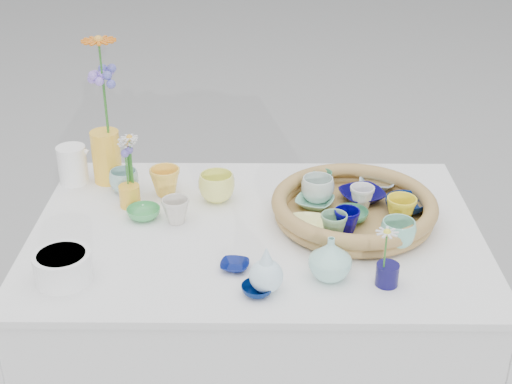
{
  "coord_description": "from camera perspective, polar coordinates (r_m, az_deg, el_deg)",
  "views": [
    {
      "loc": [
        0.01,
        -1.74,
        1.79
      ],
      "look_at": [
        0.0,
        0.02,
        0.87
      ],
      "focal_mm": 50.0,
      "sensor_mm": 36.0,
      "label": 1
    }
  ],
  "objects": [
    {
      "name": "loose_ceramic_6",
      "position": [
        1.74,
        0.1,
        -7.82
      ],
      "size": [
        0.09,
        0.09,
        0.02
      ],
      "primitive_type": "imported",
      "rotation": [
        0.0,
        0.0,
        -0.15
      ],
      "color": "#02174D",
      "rests_on": "display_table"
    },
    {
      "name": "tray_ceramic_3",
      "position": [
        2.03,
        7.62,
        -1.87
      ],
      "size": [
        0.1,
        0.1,
        0.03
      ],
      "primitive_type": "imported",
      "rotation": [
        0.0,
        0.0,
        0.01
      ],
      "color": "#397F55",
      "rests_on": "wicker_tray"
    },
    {
      "name": "bud_vase_seafoam",
      "position": [
        1.79,
        5.96,
        -5.27
      ],
      "size": [
        0.13,
        0.13,
        0.11
      ],
      "primitive_type": "imported",
      "rotation": [
        0.0,
        0.0,
        0.18
      ],
      "color": "#9CD9CD",
      "rests_on": "display_table"
    },
    {
      "name": "fluted_bowl",
      "position": [
        1.84,
        -15.2,
        -5.81
      ],
      "size": [
        0.18,
        0.18,
        0.08
      ],
      "primitive_type": null,
      "rotation": [
        0.0,
        0.0,
        -0.25
      ],
      "color": "white",
      "rests_on": "display_table"
    },
    {
      "name": "single_daisy",
      "position": [
        1.75,
        10.31,
        -4.58
      ],
      "size": [
        0.08,
        0.08,
        0.12
      ],
      "primitive_type": null,
      "rotation": [
        0.0,
        0.0,
        0.22
      ],
      "color": "silver",
      "rests_on": "bud_vase_cobalt"
    },
    {
      "name": "hydrangea",
      "position": [
        2.23,
        -11.92,
        6.89
      ],
      "size": [
        0.09,
        0.09,
        0.24
      ],
      "primitive_type": null,
      "rotation": [
        0.0,
        0.0,
        0.28
      ],
      "color": "#595BBA",
      "rests_on": "tall_vase_yellow"
    },
    {
      "name": "loose_ceramic_1",
      "position": [
        2.15,
        -3.16,
        0.39
      ],
      "size": [
        0.12,
        0.12,
        0.09
      ],
      "primitive_type": "imported",
      "rotation": [
        0.0,
        0.0,
        0.14
      ],
      "color": "#F0F271",
      "rests_on": "display_table"
    },
    {
      "name": "bud_vase_cobalt",
      "position": [
        1.8,
        10.45,
        -6.51
      ],
      "size": [
        0.07,
        0.07,
        0.06
      ],
      "primitive_type": "cylinder",
      "rotation": [
        0.0,
        0.0,
        -0.29
      ],
      "color": "#100C46",
      "rests_on": "display_table"
    },
    {
      "name": "tray_ceramic_1",
      "position": [
        2.1,
        11.87,
        -1.01
      ],
      "size": [
        0.15,
        0.15,
        0.04
      ],
      "primitive_type": "imported",
      "rotation": [
        0.0,
        0.0,
        0.32
      ],
      "color": "#091D56",
      "rests_on": "wicker_tray"
    },
    {
      "name": "loose_ceramic_4",
      "position": [
        1.84,
        -1.71,
        -5.91
      ],
      "size": [
        0.08,
        0.08,
        0.02
      ],
      "primitive_type": "imported",
      "rotation": [
        0.0,
        0.0,
        -0.15
      ],
      "color": "#08145C",
      "rests_on": "display_table"
    },
    {
      "name": "tray_ceramic_8",
      "position": [
        2.23,
        9.68,
        0.75
      ],
      "size": [
        0.13,
        0.13,
        0.03
      ],
      "primitive_type": "imported",
      "rotation": [
        0.0,
        0.0,
        -0.24
      ],
      "color": "#A8CEFF",
      "rests_on": "wicker_tray"
    },
    {
      "name": "bud_vase_paleblue",
      "position": [
        1.73,
        0.83,
        -6.12
      ],
      "size": [
        0.09,
        0.09,
        0.13
      ],
      "primitive_type": null,
      "rotation": [
        0.0,
        0.0,
        0.05
      ],
      "color": "#C6E9F8",
      "rests_on": "display_table"
    },
    {
      "name": "tray_ceramic_9",
      "position": [
        1.97,
        7.26,
        -2.29
      ],
      "size": [
        0.09,
        0.09,
        0.07
      ],
      "primitive_type": "imported",
      "rotation": [
        0.0,
        0.0,
        -0.39
      ],
      "color": "#040062",
      "rests_on": "wicker_tray"
    },
    {
      "name": "tall_vase_yellow",
      "position": [
        2.29,
        -11.87,
        2.78
      ],
      "size": [
        0.11,
        0.11,
        0.17
      ],
      "primitive_type": "cylinder",
      "rotation": [
        0.0,
        0.0,
        0.24
      ],
      "color": "yellow",
      "rests_on": "display_table"
    },
    {
      "name": "daisy_posy",
      "position": [
        2.11,
        -10.2,
        2.53
      ],
      "size": [
        0.1,
        0.1,
        0.16
      ],
      "primitive_type": null,
      "rotation": [
        0.0,
        0.0,
        -0.34
      ],
      "color": "silver",
      "rests_on": "daisy_cup"
    },
    {
      "name": "loose_ceramic_5",
      "position": [
        2.24,
        -10.51,
        0.87
      ],
      "size": [
        0.12,
        0.12,
        0.07
      ],
      "primitive_type": "imported",
      "rotation": [
        0.0,
        0.0,
        -0.4
      ],
      "color": "#8FBCB7",
      "rests_on": "display_table"
    },
    {
      "name": "daisy_cup",
      "position": [
        2.15,
        -10.07,
        -0.31
      ],
      "size": [
        0.07,
        0.07,
        0.07
      ],
      "primitive_type": "cylinder",
      "rotation": [
        0.0,
        0.0,
        -0.22
      ],
      "color": "yellow",
      "rests_on": "display_table"
    },
    {
      "name": "tray_ceramic_12",
      "position": [
        2.19,
        5.34,
        0.97
      ],
      "size": [
        0.08,
        0.08,
        0.06
      ],
      "primitive_type": "imported",
      "rotation": [
        0.0,
        0.0,
        0.38
      ],
      "color": "#39805A",
      "rests_on": "wicker_tray"
    },
    {
      "name": "tray_ceramic_10",
      "position": [
        1.98,
        4.18,
        -2.62
      ],
      "size": [
        0.11,
        0.11,
        0.03
      ],
      "primitive_type": "imported",
      "rotation": [
        0.0,
        0.0,
        -0.07
      ],
      "color": "#FCFF96",
      "rests_on": "wicker_tray"
    },
    {
      "name": "tray_ceramic_5",
      "position": [
        2.09,
        4.73,
        -0.81
      ],
      "size": [
        0.14,
        0.14,
        0.03
      ],
      "primitive_type": "imported",
      "rotation": [
        0.0,
        0.0,
        -0.41
      ],
      "color": "#83C7AA",
      "rests_on": "wicker_tray"
    },
    {
      "name": "tray_ceramic_2",
      "position": [
        2.03,
        11.51,
        -1.45
      ],
      "size": [
        0.09,
        0.09,
        0.08
      ],
      "primitive_type": "imported",
      "rotation": [
        0.0,
        0.0,
        0.01
      ],
      "color": "yellow",
      "rests_on": "wicker_tray"
    },
    {
      "name": "loose_ceramic_3",
      "position": [
        2.04,
        -6.43,
        -1.49
      ],
      "size": [
        0.09,
        0.09,
        0.07
      ],
      "primitive_type": "imported",
      "rotation": [
        0.0,
        0.0,
        0.14
      ],
      "color": "beige",
      "rests_on": "display_table"
    },
    {
      "name": "tray_ceramic_6",
      "position": [
        2.11,
        4.95,
        0.2
      ],
      "size": [
        0.12,
        0.12,
        0.08
      ],
      "primitive_type": "imported",
      "rotation": [
        0.0,
        0.0,
        -0.23
      ],
      "color": "silver",
      "rests_on": "wicker_tray"
    },
    {
      "name": "tray_ceramic_11",
      "position": [
        1.92,
        11.29,
        -3.26
      ],
      "size": [
        0.12,
        0.12,
        0.07
      ],
      "primitive_type": "imported",
      "rotation": [
        0.0,
        0.0,
        -0.35
      ],
      "color": "#7ECEB5",
      "rests_on": "wicker_tray"
    },
    {
      "name": "tray_ceramic_4",
      "position": [
        1.94,
        6.24,
        -2.69
      ],
      "size": [
        0.09,
        0.09,
        0.07
      ],
      "primitive_type": "imported",
      "rotation": [
        0.0,
        0.0,
        0.34
      ],
      "color": "#70A57B",
      "rests_on": "wicker_tray"
    },
    {
      "name": "white_pitcher",
      "position": [
        2.32,
        -14.47,
        2.12
      ],
      "size": [
        0.15,
        0.14,
        0.12
      ],
      "primitive_type": null,
      "rotation": [
        0.0,
        0.0,
        -0.43
      ],
      "color": "white",
      "rests_on": "display_table"
    },
    {
      "name": "gerbera",
      "position": [
        2.2,
        -12.11,
        8.14
      ],
      "size": [
        0.14,
        0.14,
        0.31
      ],
      "primitive_type": null,
      "rotation": [
        0.0,
        0.0,
        -0.2
      ],
      "color": "#D56510",
      "rests_on": "tall_vase_yellow"
    },
    {
      "name": "loose_ceramic_2",
      "position": [
        2.09,
        -8.98,
        -1.67
      ],
      "size": [
        0.12,
        0.12,
        0.03
      ],
      "primitive_type": "imported",
      "rotation": [
        0.0,
        0.0,
        -0.36
      ],
      "color": "#43A257",
      "rests_on": "display_table"
    },
    {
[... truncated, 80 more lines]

